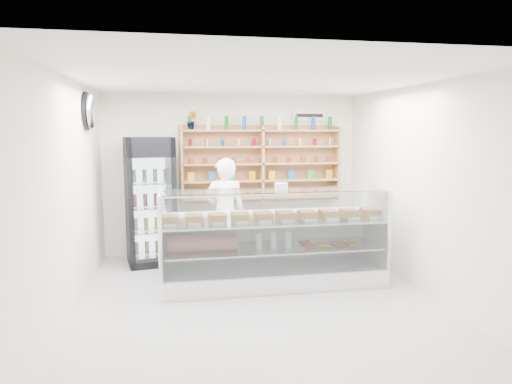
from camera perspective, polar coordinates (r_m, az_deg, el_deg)
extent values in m
plane|color=#AEAEB3|center=(6.08, 0.34, -13.35)|extent=(5.00, 5.00, 0.00)
plane|color=white|center=(5.71, 0.36, 13.89)|extent=(5.00, 5.00, 0.00)
plane|color=silver|center=(8.18, -2.92, 2.21)|extent=(4.50, 0.00, 4.50)
plane|color=silver|center=(3.35, 8.40, -5.99)|extent=(4.50, 0.00, 4.50)
plane|color=silver|center=(5.75, -22.24, -0.72)|extent=(0.00, 5.00, 5.00)
plane|color=silver|center=(6.53, 20.13, 0.33)|extent=(0.00, 5.00, 5.00)
cube|color=white|center=(6.63, 2.08, -10.34)|extent=(3.15, 0.89, 0.26)
cube|color=white|center=(6.89, 1.35, -5.64)|extent=(3.15, 0.05, 0.66)
cube|color=silver|center=(6.51, 2.10, -6.96)|extent=(3.02, 0.78, 0.02)
cube|color=silver|center=(6.43, 2.12, -3.61)|extent=(3.08, 0.82, 0.02)
cube|color=silver|center=(6.04, 3.00, -5.43)|extent=(3.08, 0.13, 1.10)
cube|color=silver|center=(6.30, 2.24, 0.22)|extent=(3.08, 0.62, 0.01)
imported|color=white|center=(7.20, -3.90, -2.74)|extent=(0.66, 0.44, 1.76)
cube|color=black|center=(7.63, -13.08, -1.12)|extent=(0.86, 0.84, 2.08)
cube|color=#260431|center=(7.21, -13.88, 5.40)|extent=(0.73, 0.15, 0.29)
cube|color=silver|center=(7.30, -13.66, -2.28)|extent=(0.62, 0.12, 1.64)
cube|color=#A57F4E|center=(7.94, -9.24, 3.33)|extent=(0.04, 0.28, 1.33)
cube|color=#A57F4E|center=(8.09, 0.74, 3.51)|extent=(0.04, 0.28, 1.33)
cube|color=#A57F4E|center=(8.47, 10.09, 3.58)|extent=(0.04, 0.28, 1.33)
cube|color=#A57F4E|center=(8.15, 0.73, -0.63)|extent=(2.80, 0.28, 0.03)
cube|color=#A57F4E|center=(8.12, 0.73, 1.46)|extent=(2.80, 0.28, 0.03)
cube|color=#A57F4E|center=(8.09, 0.74, 3.58)|extent=(2.80, 0.28, 0.03)
cube|color=#A57F4E|center=(8.07, 0.74, 5.70)|extent=(2.80, 0.28, 0.03)
cube|color=#A57F4E|center=(8.07, 0.74, 7.69)|extent=(2.80, 0.28, 0.03)
imported|color=#1E6626|center=(7.92, -8.05, 8.85)|extent=(0.21, 0.19, 0.31)
ellipsoid|color=silver|center=(6.87, -19.99, 9.47)|extent=(0.15, 0.50, 0.50)
cube|color=white|center=(8.42, 6.68, 9.48)|extent=(0.62, 0.03, 0.20)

